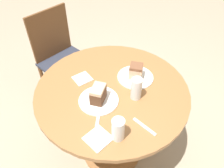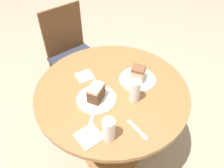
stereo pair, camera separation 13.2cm
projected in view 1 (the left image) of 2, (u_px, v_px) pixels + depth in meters
name	position (u px, v px, depth m)	size (l,w,h in m)	color
ground_plane	(112.00, 150.00, 1.94)	(8.00, 8.00, 0.00)	tan
table	(112.00, 107.00, 1.54)	(1.00, 1.00, 0.77)	#9E6B3D
chair	(63.00, 58.00, 2.11)	(0.52, 0.53, 0.94)	brown
plate_near	(99.00, 100.00, 1.33)	(0.24, 0.24, 0.01)	white
plate_far	(135.00, 77.00, 1.49)	(0.24, 0.24, 0.01)	white
cake_slice_near	(98.00, 94.00, 1.29)	(0.13, 0.12, 0.10)	brown
cake_slice_far	(136.00, 71.00, 1.45)	(0.12, 0.12, 0.10)	beige
glass_lemonade	(136.00, 90.00, 1.31)	(0.07, 0.07, 0.15)	beige
glass_water	(118.00, 130.00, 1.11)	(0.07, 0.07, 0.14)	silver
napkin_stack	(98.00, 139.00, 1.14)	(0.14, 0.14, 0.01)	silver
fork	(98.00, 120.00, 1.22)	(0.14, 0.15, 0.00)	silver
spoon	(144.00, 127.00, 1.19)	(0.04, 0.16, 0.00)	silver
napkin_side	(82.00, 79.00, 1.48)	(0.11, 0.11, 0.01)	silver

